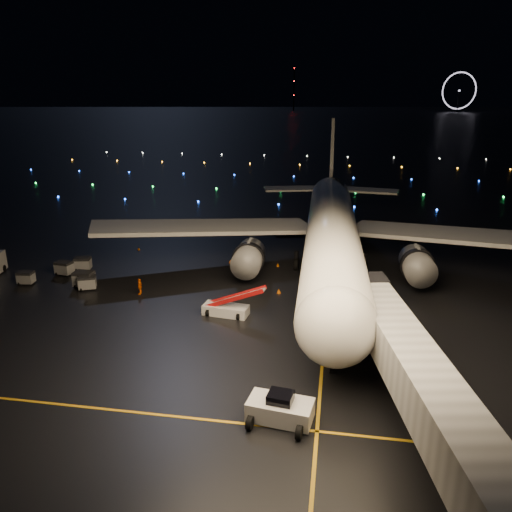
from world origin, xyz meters
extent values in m
plane|color=black|center=(0.00, 300.00, 0.00)|extent=(2000.00, 2000.00, 0.00)
cube|color=gold|center=(12.00, 15.00, 0.01)|extent=(0.25, 80.00, 0.02)
cube|color=gold|center=(-5.00, -10.00, 0.01)|extent=(60.00, 0.25, 0.02)
cube|color=silver|center=(9.40, -9.13, 1.06)|extent=(4.74, 2.93, 2.12)
imported|color=#FE6407|center=(-9.04, 11.22, 0.94)|extent=(0.55, 1.14, 1.88)
cone|color=orange|center=(6.47, 14.10, 0.27)|extent=(0.57, 0.57, 0.54)
cone|color=orange|center=(5.21, 23.42, 0.22)|extent=(0.50, 0.50, 0.44)
cone|color=orange|center=(-1.28, 23.65, 0.26)|extent=(0.50, 0.50, 0.51)
cone|color=orange|center=(-15.75, 27.27, 0.24)|extent=(0.50, 0.50, 0.47)
cylinder|color=black|center=(-60.00, 740.00, 32.00)|extent=(1.80, 1.80, 64.00)
cube|color=gray|center=(-16.36, 12.24, 0.95)|extent=(2.26, 1.61, 1.90)
cube|color=gray|center=(-15.63, 11.59, 0.82)|extent=(2.30, 1.98, 1.64)
cube|color=gray|center=(-20.92, 15.81, 0.85)|extent=(2.21, 1.71, 1.71)
cube|color=gray|center=(-23.73, 12.03, 0.77)|extent=(1.93, 1.44, 1.53)
cube|color=gray|center=(-19.46, 17.79, 0.85)|extent=(2.26, 1.81, 1.70)
camera|label=1|loc=(12.60, -38.55, 21.51)|focal=35.00mm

